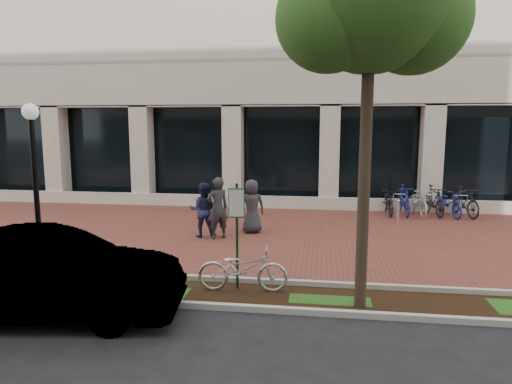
# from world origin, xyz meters

# --- Properties ---
(ground) EXTENTS (120.00, 120.00, 0.00)m
(ground) POSITION_xyz_m (0.00, 0.00, 0.00)
(ground) COLOR black
(ground) RESTS_ON ground
(brick_plaza) EXTENTS (40.00, 9.00, 0.01)m
(brick_plaza) POSITION_xyz_m (0.00, 0.00, 0.01)
(brick_plaza) COLOR brown
(brick_plaza) RESTS_ON ground
(planting_strip) EXTENTS (40.00, 1.50, 0.01)m
(planting_strip) POSITION_xyz_m (0.00, -5.25, 0.01)
(planting_strip) COLOR black
(planting_strip) RESTS_ON ground
(curb_plaza_side) EXTENTS (40.00, 0.12, 0.12)m
(curb_plaza_side) POSITION_xyz_m (0.00, -4.50, 0.06)
(curb_plaza_side) COLOR #B2B2A8
(curb_plaza_side) RESTS_ON ground
(curb_street_side) EXTENTS (40.00, 0.12, 0.12)m
(curb_street_side) POSITION_xyz_m (0.00, -6.00, 0.06)
(curb_street_side) COLOR #B2B2A8
(curb_street_side) RESTS_ON ground
(parking_sign) EXTENTS (0.34, 0.07, 2.26)m
(parking_sign) POSITION_xyz_m (-0.05, -4.87, 1.45)
(parking_sign) COLOR #14381D
(parking_sign) RESTS_ON ground
(lamppost) EXTENTS (0.36, 0.36, 3.91)m
(lamppost) POSITION_xyz_m (-4.71, -4.60, 2.22)
(lamppost) COLOR black
(lamppost) RESTS_ON ground
(street_tree) EXTENTS (3.42, 2.85, 7.19)m
(street_tree) POSITION_xyz_m (2.49, -5.49, 5.56)
(street_tree) COLOR #433326
(street_tree) RESTS_ON ground
(locked_bicycle) EXTENTS (1.92, 0.79, 0.99)m
(locked_bicycle) POSITION_xyz_m (0.09, -4.99, 0.49)
(locked_bicycle) COLOR silver
(locked_bicycle) RESTS_ON ground
(pedestrian_left) EXTENTS (0.82, 0.77, 1.89)m
(pedestrian_left) POSITION_xyz_m (-1.40, -0.76, 0.94)
(pedestrian_left) COLOR #28292D
(pedestrian_left) RESTS_ON ground
(pedestrian_mid) EXTENTS (0.91, 0.77, 1.69)m
(pedestrian_mid) POSITION_xyz_m (-1.90, -0.59, 0.84)
(pedestrian_mid) COLOR #1D2349
(pedestrian_mid) RESTS_ON ground
(pedestrian_right) EXTENTS (0.99, 0.85, 1.72)m
(pedestrian_right) POSITION_xyz_m (-0.49, 0.13, 0.86)
(pedestrian_right) COLOR #2C2C31
(pedestrian_right) RESTS_ON ground
(bollard) EXTENTS (0.12, 0.12, 0.86)m
(bollard) POSITION_xyz_m (4.37, 2.19, 0.44)
(bollard) COLOR silver
(bollard) RESTS_ON ground
(bike_rack_cluster) EXTENTS (3.63, 2.07, 1.15)m
(bike_rack_cluster) POSITION_xyz_m (5.64, 3.81, 0.54)
(bike_rack_cluster) COLOR black
(bike_rack_cluster) RESTS_ON ground
(sedan_near_curb) EXTENTS (4.98, 2.31, 1.58)m
(sedan_near_curb) POSITION_xyz_m (-3.18, -6.78, 0.79)
(sedan_near_curb) COLOR silver
(sedan_near_curb) RESTS_ON ground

